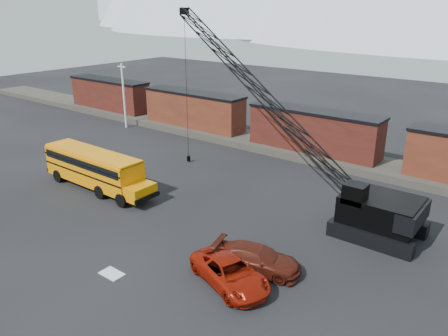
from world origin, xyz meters
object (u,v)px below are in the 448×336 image
(school_bus, at_px, (96,168))
(red_pickup, at_px, (230,272))
(crawler_crane, at_px, (263,95))
(maroon_suv, at_px, (257,259))

(school_bus, distance_m, red_pickup, 17.48)
(school_bus, distance_m, crawler_crane, 15.03)
(maroon_suv, bearing_deg, school_bus, 69.22)
(red_pickup, height_order, maroon_suv, maroon_suv)
(school_bus, bearing_deg, red_pickup, -13.31)
(school_bus, relative_size, red_pickup, 2.18)
(school_bus, distance_m, maroon_suv, 17.54)
(maroon_suv, bearing_deg, red_pickup, 154.26)
(red_pickup, distance_m, maroon_suv, 2.09)
(maroon_suv, bearing_deg, crawler_crane, 17.95)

